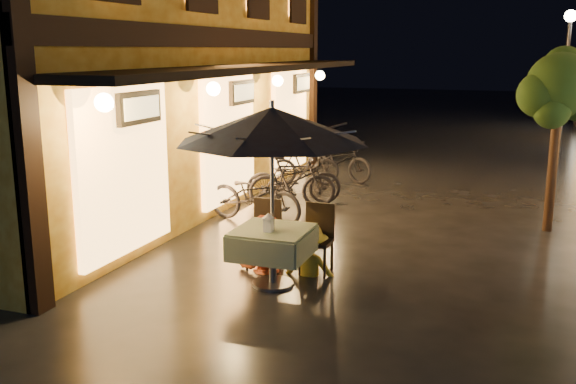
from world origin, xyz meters
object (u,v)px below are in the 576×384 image
at_px(table_lantern, 268,221).
at_px(bicycle_0, 255,196).
at_px(cafe_table, 273,243).
at_px(person_orange, 263,216).
at_px(person_yellow, 310,227).
at_px(patio_umbrella, 272,125).

relative_size(table_lantern, bicycle_0, 0.13).
relative_size(cafe_table, person_orange, 0.64).
bearing_deg(person_yellow, cafe_table, 52.75).
relative_size(patio_umbrella, person_orange, 1.61).
height_order(patio_umbrella, person_yellow, patio_umbrella).
distance_m(cafe_table, bicycle_0, 3.21).
bearing_deg(cafe_table, person_orange, 122.54).
relative_size(patio_umbrella, bicycle_0, 1.31).
xyz_separation_m(cafe_table, bicycle_0, (-1.46, 2.85, -0.08)).
relative_size(patio_umbrella, person_yellow, 1.85).
relative_size(cafe_table, patio_umbrella, 0.39).
distance_m(person_yellow, bicycle_0, 2.89).
height_order(patio_umbrella, table_lantern, patio_umbrella).
height_order(cafe_table, table_lantern, table_lantern).
bearing_deg(table_lantern, patio_umbrella, 90.00).
relative_size(cafe_table, table_lantern, 3.96).
bearing_deg(table_lantern, person_yellow, 65.87).
xyz_separation_m(cafe_table, person_yellow, (0.33, 0.60, 0.09)).
height_order(table_lantern, person_yellow, person_yellow).
xyz_separation_m(patio_umbrella, person_yellow, (0.33, 0.60, -1.47)).
bearing_deg(person_orange, table_lantern, 99.71).
xyz_separation_m(table_lantern, person_orange, (-0.36, 0.71, -0.14)).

